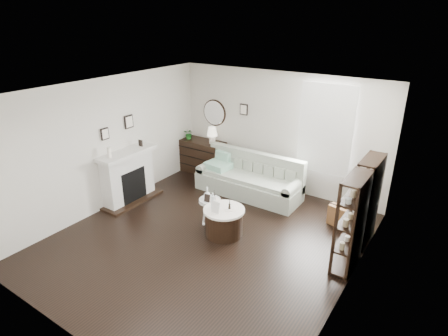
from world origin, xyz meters
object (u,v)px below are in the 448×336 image
Objects in this scene: sofa at (250,181)px; dresser at (201,156)px; drum_table at (224,221)px; pedestal_table at (210,201)px.

dresser is (-1.69, 0.40, 0.12)m from sofa.
sofa is at bearing 105.15° from drum_table.
pedestal_table is at bearing -48.86° from dresser.
pedestal_table is (-0.46, 0.19, 0.21)m from drum_table.
pedestal_table is (1.71, -1.96, 0.05)m from dresser.
sofa reaches higher than dresser.
sofa reaches higher than pedestal_table.
drum_table is (0.47, -1.75, -0.04)m from sofa.
sofa is at bearing -13.15° from dresser.
sofa is 1.57m from pedestal_table.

